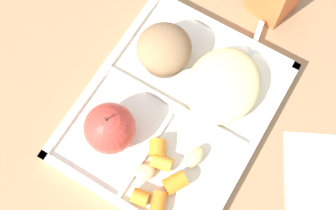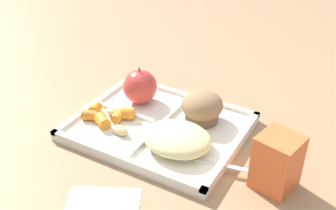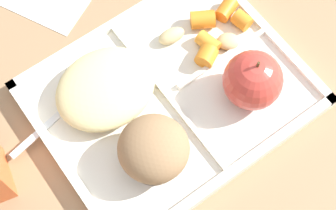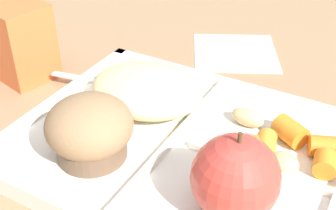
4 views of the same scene
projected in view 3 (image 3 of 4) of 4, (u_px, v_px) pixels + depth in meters
ground at (170, 98)px, 0.71m from camera, size 6.00×6.00×0.00m
lunch_tray at (171, 95)px, 0.70m from camera, size 0.34×0.28×0.02m
green_apple at (253, 80)px, 0.66m from camera, size 0.08×0.08×0.09m
bran_muffin at (154, 150)px, 0.63m from camera, size 0.09×0.09×0.07m
carrot_slice_tilted at (226, 9)px, 0.73m from camera, size 0.04×0.03×0.02m
carrot_slice_small at (203, 20)px, 0.72m from camera, size 0.04×0.04×0.02m
carrot_slice_center at (208, 43)px, 0.71m from camera, size 0.03×0.04×0.02m
carrot_slice_edge at (207, 56)px, 0.70m from camera, size 0.03×0.03×0.03m
carrot_slice_large at (242, 20)px, 0.72m from camera, size 0.03×0.03×0.02m
potato_chunk_corner at (228, 41)px, 0.71m from camera, size 0.04×0.04×0.02m
potato_chunk_wedge at (171, 36)px, 0.72m from camera, size 0.04×0.03×0.02m
egg_noodle_pile at (105, 88)px, 0.67m from camera, size 0.13×0.11×0.04m
meatball_back at (109, 96)px, 0.67m from camera, size 0.03×0.03×0.03m
meatball_center at (104, 92)px, 0.68m from camera, size 0.03×0.03×0.03m
meatball_side at (103, 80)px, 0.68m from camera, size 0.04×0.04×0.04m
plastic_fork at (67, 107)px, 0.68m from camera, size 0.16×0.04×0.00m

